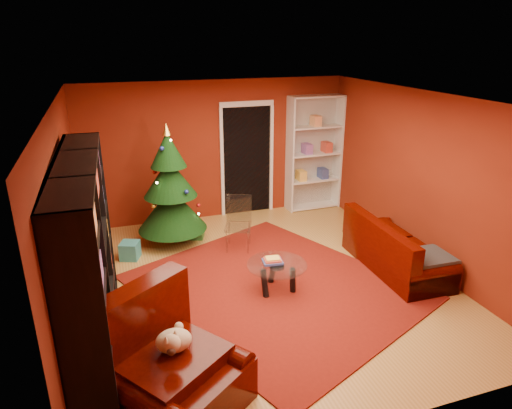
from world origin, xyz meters
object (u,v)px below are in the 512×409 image
object	(u,v)px
dog	(174,341)
sofa	(397,244)
gift_box_green	(196,231)
gift_box_red	(169,219)
rug	(275,287)
coffee_table	(277,277)
christmas_tree	(170,187)
acrylic_chair	(238,227)
armchair	(175,366)
gift_box_teal	(130,250)
white_bookshelf	(314,154)
media_unit	(88,262)

from	to	relation	value
dog	sofa	distance (m)	3.95
gift_box_green	dog	distance (m)	3.87
gift_box_red	sofa	bearing A→B (deg)	-43.33
gift_box_green	gift_box_red	xyz separation A→B (m)	(-0.35, 0.76, -0.02)
rug	coffee_table	size ratio (longest dim) A/B	4.38
christmas_tree	acrylic_chair	world-z (taller)	christmas_tree
christmas_tree	armchair	xyz separation A→B (m)	(-0.55, -3.73, -0.52)
gift_box_teal	gift_box_green	size ratio (longest dim) A/B	1.06
acrylic_chair	sofa	bearing A→B (deg)	-11.56
white_bookshelf	gift_box_red	bearing A→B (deg)	178.69
media_unit	white_bookshelf	size ratio (longest dim) A/B	1.23
gift_box_teal	coffee_table	size ratio (longest dim) A/B	0.34
coffee_table	sofa	bearing A→B (deg)	1.24
gift_box_teal	white_bookshelf	size ratio (longest dim) A/B	0.12
white_bookshelf	acrylic_chair	bearing A→B (deg)	-145.42
dog	christmas_tree	bearing A→B (deg)	45.81
coffee_table	acrylic_chair	bearing A→B (deg)	95.28
media_unit	dog	bearing A→B (deg)	-55.04
armchair	sofa	world-z (taller)	armchair
gift_box_green	coffee_table	distance (m)	2.23
dog	gift_box_red	bearing A→B (deg)	46.75
media_unit	gift_box_teal	bearing A→B (deg)	78.82
media_unit	gift_box_red	world-z (taller)	media_unit
gift_box_green	acrylic_chair	xyz separation A→B (m)	(0.57, -0.70, 0.28)
christmas_tree	coffee_table	bearing A→B (deg)	-61.98
sofa	gift_box_green	bearing A→B (deg)	53.26
armchair	sofa	bearing A→B (deg)	-10.45
sofa	rug	bearing A→B (deg)	89.87
white_bookshelf	dog	world-z (taller)	white_bookshelf
gift_box_green	sofa	bearing A→B (deg)	-38.09
rug	media_unit	xyz separation A→B (m)	(-2.35, -0.61, 1.09)
media_unit	christmas_tree	distance (m)	2.87
armchair	gift_box_teal	bearing A→B (deg)	57.68
gift_box_red	armchair	bearing A→B (deg)	-97.47
dog	sofa	bearing A→B (deg)	-11.30
rug	white_bookshelf	world-z (taller)	white_bookshelf
rug	gift_box_green	xyz separation A→B (m)	(-0.71, 2.03, 0.12)
sofa	acrylic_chair	distance (m)	2.50
coffee_table	dog	bearing A→B (deg)	-135.78
media_unit	gift_box_red	size ratio (longest dim) A/B	13.53
acrylic_chair	media_unit	bearing A→B (deg)	-116.73
gift_box_red	rug	bearing A→B (deg)	-69.14
gift_box_teal	christmas_tree	bearing A→B (deg)	27.99
gift_box_green	coffee_table	world-z (taller)	coffee_table
gift_box_teal	armchair	size ratio (longest dim) A/B	0.23
christmas_tree	sofa	size ratio (longest dim) A/B	1.11
gift_box_red	dog	world-z (taller)	dog
christmas_tree	gift_box_teal	distance (m)	1.21
christmas_tree	white_bookshelf	bearing A→B (deg)	14.88
rug	dog	size ratio (longest dim) A/B	9.02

